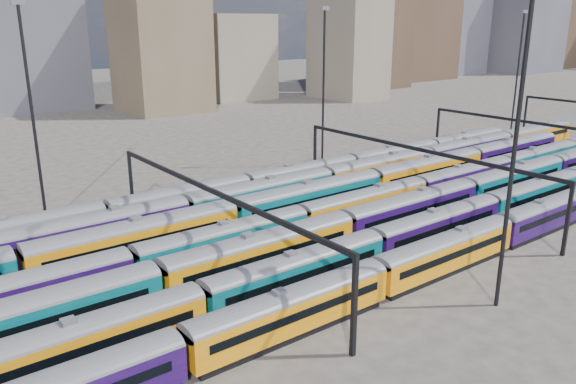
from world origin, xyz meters
TOP-DOWN VIEW (x-y plane):
  - ground at (0.00, 0.00)m, footprint 500.00×500.00m
  - rake_0 at (6.32, -15.00)m, footprint 111.49×2.72m
  - rake_1 at (-7.60, -10.00)m, footprint 114.69×2.80m
  - rake_2 at (-17.50, -5.00)m, footprint 147.35×3.08m
  - rake_3 at (10.87, 0.00)m, footprint 117.10×2.86m
  - rake_4 at (-14.57, 5.00)m, footprint 132.19×3.22m
  - rake_5 at (3.62, 10.00)m, footprint 127.31×3.10m
  - rake_6 at (3.54, 15.00)m, footprint 95.34×2.80m
  - gantry_1 at (-20.00, 0.00)m, footprint 0.35×40.35m
  - gantry_2 at (10.00, 0.00)m, footprint 0.35×40.35m
  - gantry_3 at (40.00, 0.00)m, footprint 0.35×40.35m
  - mast_1 at (-30.00, 22.00)m, footprint 1.40×0.50m
  - mast_2 at (-5.00, -22.00)m, footprint 1.40×0.50m
  - mast_3 at (15.00, 24.00)m, footprint 1.40×0.50m
  - mast_5 at (65.00, 20.00)m, footprint 1.40×0.50m
  - skyline at (104.75, 105.73)m, footprint 399.22×60.48m

SIDE VIEW (x-z plane):
  - ground at x=0.00m, z-range 0.00..0.00m
  - rake_0 at x=6.32m, z-range 0.11..4.68m
  - rake_6 at x=3.54m, z-range 0.12..4.81m
  - rake_1 at x=-7.60m, z-range 0.12..4.82m
  - rake_3 at x=10.87m, z-range 0.12..4.92m
  - rake_2 at x=-17.50m, z-range 0.13..5.32m
  - rake_5 at x=3.62m, z-range 0.13..5.36m
  - rake_4 at x=-14.57m, z-range 0.14..5.57m
  - gantry_1 at x=-20.00m, z-range 2.78..10.80m
  - gantry_2 at x=10.00m, z-range 2.78..10.80m
  - gantry_3 at x=40.00m, z-range 2.78..10.80m
  - mast_1 at x=-30.00m, z-range 1.17..26.77m
  - mast_2 at x=-5.00m, z-range 1.17..26.77m
  - mast_3 at x=15.00m, z-range 1.17..26.77m
  - mast_5 at x=65.00m, z-range 1.17..26.77m
  - skyline at x=104.75m, z-range -4.18..45.85m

